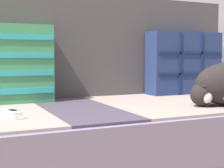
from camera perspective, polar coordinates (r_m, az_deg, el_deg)
The scene contains 5 objects.
couch at distance 1.58m, azimuth -6.09°, elevation -10.38°, with size 2.19×0.90×0.37m.
sofa_backrest at distance 1.89m, azimuth -9.86°, elevation 6.30°, with size 2.15×0.14×0.56m.
throw_pillow_quilted at distance 2.08m, azimuth 11.88°, elevation 3.44°, with size 0.46×0.14×0.36m.
throw_pillow_striped at distance 1.70m, azimuth -16.66°, elevation 3.23°, with size 0.40×0.14×0.37m.
game_remote_far at distance 1.36m, azimuth -16.19°, elevation -4.61°, with size 0.07×0.19×0.02m.
Camera 1 is at (-0.47, -1.35, 0.59)m, focal length 55.00 mm.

